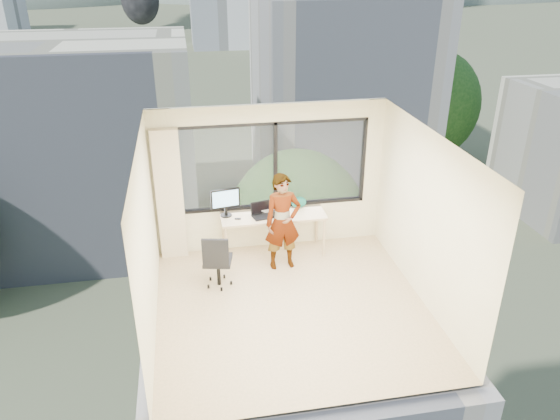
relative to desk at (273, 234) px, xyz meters
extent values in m
cube|color=#DAB88E|center=(0.00, -1.66, -0.38)|extent=(4.00, 4.00, 0.01)
cube|color=white|center=(0.00, -1.66, 2.23)|extent=(4.00, 4.00, 0.01)
cube|color=beige|center=(0.00, -3.66, 0.93)|extent=(4.00, 0.01, 2.60)
cube|color=beige|center=(-2.00, -1.66, 0.93)|extent=(0.01, 4.00, 2.60)
cube|color=beige|center=(2.00, -1.66, 0.93)|extent=(0.01, 4.00, 2.60)
cube|color=beige|center=(-1.72, 0.22, 0.77)|extent=(0.45, 0.14, 2.30)
cube|color=#D0AE8C|center=(0.00, 0.00, 0.00)|extent=(1.80, 0.60, 0.75)
imported|color=#2D2D33|center=(0.08, -0.46, 0.46)|extent=(0.64, 0.45, 1.66)
cube|color=white|center=(-0.06, 0.19, 0.41)|extent=(0.33, 0.29, 0.07)
cube|color=black|center=(-0.62, -0.06, 0.38)|extent=(0.11, 0.06, 0.01)
cylinder|color=black|center=(0.03, -0.07, 0.43)|extent=(0.09, 0.09, 0.11)
ellipsoid|color=#0D4E41|center=(0.49, 0.20, 0.48)|extent=(0.30, 0.22, 0.21)
cube|color=#515B3D|center=(0.00, 118.34, -14.38)|extent=(400.00, 400.00, 0.04)
cube|color=#F5F0CD|center=(-9.00, 28.34, -7.38)|extent=(16.00, 12.00, 14.00)
cube|color=silver|center=(12.00, 36.34, -6.38)|extent=(14.00, 13.00, 16.00)
camera|label=1|loc=(-1.35, -8.11, 4.40)|focal=34.14mm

